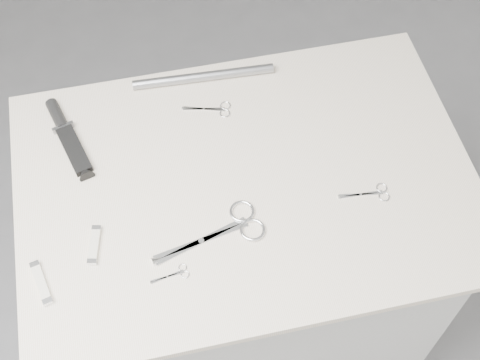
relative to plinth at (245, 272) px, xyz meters
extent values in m
cube|color=gray|center=(0.00, 0.00, -0.46)|extent=(4.00, 4.00, 0.01)
cube|color=silver|center=(0.00, 0.00, 0.00)|extent=(0.90, 0.60, 0.90)
cube|color=beige|center=(0.00, 0.00, 0.46)|extent=(1.00, 0.70, 0.02)
cube|color=silver|center=(-0.12, -0.13, 0.47)|extent=(0.21, 0.08, 0.00)
cylinder|color=silver|center=(-0.12, -0.13, 0.47)|extent=(0.01, 0.01, 0.01)
torus|color=silver|center=(-0.03, -0.08, 0.47)|extent=(0.05, 0.05, 0.01)
torus|color=silver|center=(-0.02, -0.13, 0.47)|extent=(0.05, 0.05, 0.01)
cube|color=silver|center=(0.23, -0.09, 0.47)|extent=(0.10, 0.02, 0.00)
cylinder|color=silver|center=(0.23, -0.09, 0.47)|extent=(0.01, 0.01, 0.00)
torus|color=silver|center=(0.28, -0.08, 0.47)|extent=(0.03, 0.03, 0.00)
torus|color=silver|center=(0.28, -0.11, 0.47)|extent=(0.03, 0.03, 0.00)
cube|color=silver|center=(-0.05, 0.21, 0.47)|extent=(0.10, 0.04, 0.00)
cylinder|color=silver|center=(-0.05, 0.21, 0.47)|extent=(0.01, 0.01, 0.00)
torus|color=silver|center=(0.00, 0.21, 0.47)|extent=(0.03, 0.03, 0.00)
torus|color=silver|center=(-0.01, 0.19, 0.47)|extent=(0.03, 0.03, 0.00)
cube|color=silver|center=(-0.20, -0.19, 0.47)|extent=(0.07, 0.02, 0.00)
cylinder|color=silver|center=(-0.20, -0.19, 0.47)|extent=(0.00, 0.00, 0.00)
torus|color=silver|center=(-0.17, -0.18, 0.47)|extent=(0.02, 0.02, 0.00)
torus|color=silver|center=(-0.17, -0.20, 0.47)|extent=(0.02, 0.02, 0.00)
cube|color=black|center=(-0.36, 0.16, 0.48)|extent=(0.07, 0.14, 0.02)
cube|color=gray|center=(-0.38, 0.22, 0.48)|extent=(0.05, 0.02, 0.02)
cylinder|color=black|center=(-0.39, 0.26, 0.48)|extent=(0.05, 0.09, 0.03)
cube|color=beige|center=(-0.34, -0.09, 0.48)|extent=(0.04, 0.09, 0.01)
cube|color=silver|center=(-0.33, -0.05, 0.48)|extent=(0.02, 0.01, 0.01)
cube|color=silver|center=(-0.35, -0.13, 0.48)|extent=(0.02, 0.01, 0.01)
cube|color=beige|center=(-0.45, -0.15, 0.48)|extent=(0.04, 0.10, 0.01)
cube|color=silver|center=(-0.46, -0.11, 0.48)|extent=(0.02, 0.02, 0.01)
cube|color=silver|center=(-0.44, -0.20, 0.48)|extent=(0.02, 0.02, 0.01)
cylinder|color=gray|center=(-0.04, 0.30, 0.48)|extent=(0.34, 0.04, 0.02)
camera|label=1|loc=(-0.19, -0.78, 1.69)|focal=50.00mm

